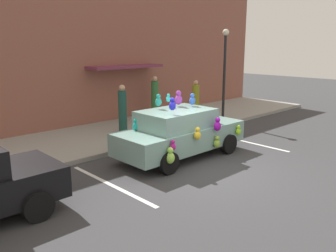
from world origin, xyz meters
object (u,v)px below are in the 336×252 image
(plush_covered_car, at_px, (180,132))
(teddy_bear_on_sidewalk, at_px, (186,121))
(street_lamp_post, at_px, (225,66))
(pedestrian_walking_past, at_px, (155,98))
(pedestrian_near_shopfront, at_px, (196,101))
(pedestrian_by_lamp, at_px, (123,110))

(plush_covered_car, bearing_deg, teddy_bear_on_sidewalk, 40.36)
(street_lamp_post, height_order, pedestrian_walking_past, street_lamp_post)
(plush_covered_car, xyz_separation_m, teddy_bear_on_sidewalk, (2.49, 2.12, -0.32))
(plush_covered_car, height_order, street_lamp_post, street_lamp_post)
(street_lamp_post, xyz_separation_m, pedestrian_near_shopfront, (-0.84, 0.93, -1.60))
(pedestrian_near_shopfront, bearing_deg, plush_covered_car, -143.51)
(street_lamp_post, distance_m, pedestrian_by_lamp, 5.08)
(street_lamp_post, relative_size, pedestrian_by_lamp, 2.17)
(teddy_bear_on_sidewalk, distance_m, pedestrian_by_lamp, 2.61)
(pedestrian_walking_past, relative_size, pedestrian_by_lamp, 1.04)
(street_lamp_post, distance_m, pedestrian_walking_past, 3.55)
(teddy_bear_on_sidewalk, bearing_deg, pedestrian_walking_past, 75.63)
(street_lamp_post, height_order, pedestrian_near_shopfront, street_lamp_post)
(plush_covered_car, xyz_separation_m, pedestrian_walking_past, (3.17, 4.77, 0.25))
(teddy_bear_on_sidewalk, height_order, pedestrian_by_lamp, pedestrian_by_lamp)
(teddy_bear_on_sidewalk, relative_size, street_lamp_post, 0.18)
(plush_covered_car, bearing_deg, pedestrian_near_shopfront, 36.49)
(plush_covered_car, distance_m, teddy_bear_on_sidewalk, 3.29)
(teddy_bear_on_sidewalk, relative_size, pedestrian_by_lamp, 0.38)
(street_lamp_post, relative_size, pedestrian_near_shopfront, 2.23)
(pedestrian_walking_past, distance_m, pedestrian_by_lamp, 3.14)
(teddy_bear_on_sidewalk, relative_size, pedestrian_near_shopfront, 0.40)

